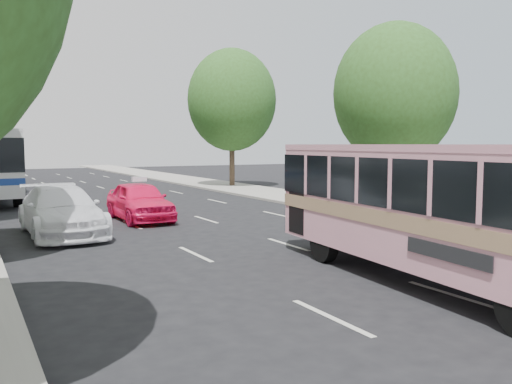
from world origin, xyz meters
TOP-DOWN VIEW (x-y plane):
  - ground at (0.00, 0.00)m, footprint 120.00×120.00m
  - sidewalk_right at (8.50, 20.00)m, footprint 4.00×90.00m
  - tree_right_near at (8.78, 7.94)m, footprint 5.10×5.10m
  - tree_right_far at (9.08, 23.94)m, footprint 6.00×6.00m
  - pink_bus at (1.30, -1.21)m, footprint 3.10×9.30m
  - pink_taxi at (-1.31, 11.01)m, footprint 1.78×4.41m
  - white_pickup at (-4.50, 8.93)m, footprint 2.29×5.44m
  - taxi_roof_sign at (-1.31, 11.01)m, footprint 0.55×0.18m

SIDE VIEW (x-z plane):
  - ground at x=0.00m, z-range 0.00..0.00m
  - sidewalk_right at x=8.50m, z-range 0.00..0.12m
  - pink_taxi at x=-1.31m, z-range 0.00..1.50m
  - white_pickup at x=-4.50m, z-range 0.00..1.57m
  - taxi_roof_sign at x=-1.31m, z-range 1.50..1.68m
  - pink_bus at x=1.30m, z-range 0.36..3.27m
  - tree_right_near at x=8.78m, z-range 1.23..9.18m
  - tree_right_far at x=9.08m, z-range 1.45..10.80m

